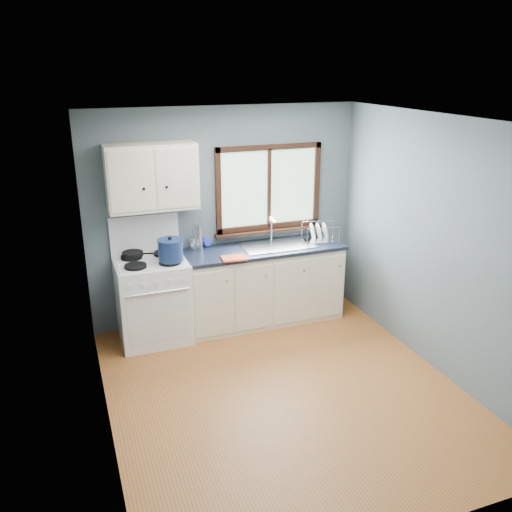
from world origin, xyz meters
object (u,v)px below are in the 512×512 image
object	(u,v)px
stockpot	(171,250)
thermos	(199,238)
dish_rack	(320,236)
base_cabinets	(263,288)
sink	(277,251)
utensil_crock	(195,243)
gas_range	(153,298)
skillet	(133,254)

from	to	relation	value
stockpot	thermos	world-z (taller)	stockpot
stockpot	thermos	bearing A→B (deg)	38.76
stockpot	dish_rack	size ratio (longest dim) A/B	0.71
stockpot	dish_rack	xyz separation A→B (m)	(1.85, 0.19, -0.10)
base_cabinets	dish_rack	bearing A→B (deg)	1.72
sink	stockpot	size ratio (longest dim) A/B	2.54
utensil_crock	sink	bearing A→B (deg)	-12.25
base_cabinets	sink	bearing A→B (deg)	-0.13
gas_range	utensil_crock	xyz separation A→B (m)	(0.55, 0.22, 0.50)
skillet	thermos	world-z (taller)	thermos
base_cabinets	sink	world-z (taller)	sink
base_cabinets	stockpot	xyz separation A→B (m)	(-1.11, -0.17, 0.67)
sink	base_cabinets	bearing A→B (deg)	179.87
stockpot	utensil_crock	xyz separation A→B (m)	(0.36, 0.37, -0.08)
utensil_crock	gas_range	bearing A→B (deg)	-158.16
gas_range	base_cabinets	world-z (taller)	gas_range
base_cabinets	dish_rack	world-z (taller)	dish_rack
sink	utensil_crock	bearing A→B (deg)	167.75
thermos	dish_rack	distance (m)	1.46
gas_range	thermos	world-z (taller)	gas_range
sink	utensil_crock	xyz separation A→B (m)	(-0.93, 0.20, 0.14)
base_cabinets	gas_range	bearing A→B (deg)	-179.18
utensil_crock	thermos	distance (m)	0.10
base_cabinets	thermos	xyz separation A→B (m)	(-0.71, 0.15, 0.66)
skillet	stockpot	world-z (taller)	stockpot
utensil_crock	dish_rack	world-z (taller)	utensil_crock
thermos	utensil_crock	bearing A→B (deg)	126.38
utensil_crock	dish_rack	bearing A→B (deg)	-6.89
stockpot	utensil_crock	distance (m)	0.52
skillet	utensil_crock	size ratio (longest dim) A/B	0.98
gas_range	stockpot	distance (m)	0.63
gas_range	sink	world-z (taller)	gas_range
sink	utensil_crock	world-z (taller)	utensil_crock
base_cabinets	utensil_crock	distance (m)	0.98
sink	skillet	bearing A→B (deg)	176.19
stockpot	utensil_crock	world-z (taller)	utensil_crock
gas_range	thermos	bearing A→B (deg)	15.75
base_cabinets	stockpot	world-z (taller)	stockpot
base_cabinets	sink	xyz separation A→B (m)	(0.18, -0.00, 0.45)
gas_range	skillet	xyz separation A→B (m)	(-0.16, 0.13, 0.49)
thermos	sink	bearing A→B (deg)	-9.44
dish_rack	sink	bearing A→B (deg)	-165.53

